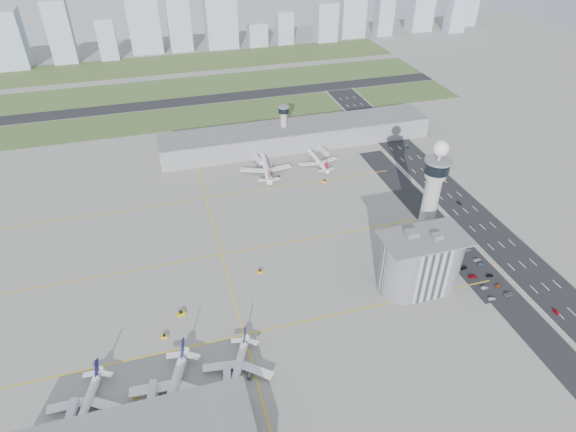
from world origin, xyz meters
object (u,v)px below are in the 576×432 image
object	(u,v)px
tug_1	(164,336)
car_lot_1	(485,288)
admin_building	(420,262)
car_lot_7	(498,285)
airplane_near_b	(171,389)
car_lot_3	(464,268)
car_lot_8	(490,275)
tug_2	(181,313)
jet_bridge_near_2	(227,395)
car_hw_4	(360,119)
airplane_far_a	(266,164)
jet_bridge_near_1	(150,415)
car_hw_2	(408,147)
jet_bridge_far_1	(318,148)
car_hw_1	(460,203)
tug_5	(325,181)
car_lot_10	(477,260)
car_lot_4	(459,260)
tug_4	(279,177)
jet_bridge_far_0	(254,157)
car_lot_9	(481,264)
car_lot_2	(473,276)
tug_0	(134,394)
car_hw_0	(556,312)
car_lot_5	(449,252)
airplane_near_a	(84,405)
airplane_far_b	(318,158)
secondary_tower	(284,123)
car_lot_11	(468,250)
tug_3	(260,271)
car_lot_0	(492,299)
car_lot_6	(508,294)
airplane_near_c	(237,367)

from	to	relation	value
tug_1	car_lot_1	world-z (taller)	tug_1
admin_building	car_lot_7	xyz separation A→B (m)	(40.15, -12.72, -14.76)
airplane_near_b	car_lot_3	size ratio (longest dim) A/B	9.74
car_lot_8	tug_2	bearing A→B (deg)	88.47
jet_bridge_near_2	car_hw_4	xyz separation A→B (m)	(160.26, 239.71, -2.20)
airplane_far_a	jet_bridge_near_2	xyz separation A→B (m)	(-59.26, -174.38, -3.21)
airplane_far_a	jet_bridge_near_1	bearing A→B (deg)	159.79
tug_1	car_hw_2	bearing A→B (deg)	130.87
jet_bridge_far_1	car_lot_8	bearing A→B (deg)	4.22
car_hw_1	tug_2	bearing A→B (deg)	-171.52
tug_5	car_lot_1	xyz separation A→B (m)	(42.78, -121.60, -0.25)
tug_2	car_lot_8	world-z (taller)	tug_2
tug_2	car_lot_10	bearing A→B (deg)	-109.54
tug_1	car_lot_4	distance (m)	159.04
jet_bridge_far_1	tug_4	size ratio (longest dim) A/B	4.56
jet_bridge_far_0	car_lot_9	distance (m)	175.55
admin_building	car_lot_2	xyz separation A→B (m)	(31.34, -3.24, -14.69)
tug_0	car_hw_0	xyz separation A→B (m)	(196.00, -9.64, -0.31)
airplane_near_b	car_hw_2	size ratio (longest dim) A/B	10.68
jet_bridge_near_2	jet_bridge_far_1	xyz separation A→B (m)	(105.00, 193.00, 0.00)
car_hw_2	tug_5	bearing A→B (deg)	-151.74
car_lot_4	car_hw_4	world-z (taller)	car_hw_4
tug_0	car_lot_5	distance (m)	176.96
jet_bridge_near_2	tug_5	distance (m)	175.82
car_lot_2	car_lot_5	world-z (taller)	car_lot_5
airplane_near_a	tug_0	world-z (taller)	airplane_near_a
airplane_far_b	car_lot_3	bearing A→B (deg)	-167.78
jet_bridge_near_1	tug_2	bearing A→B (deg)	-7.99
secondary_tower	tug_5	world-z (taller)	secondary_tower
jet_bridge_far_0	car_lot_2	xyz separation A→B (m)	(81.33, -157.24, -2.23)
car_lot_8	car_hw_4	distance (m)	206.35
secondary_tower	car_lot_3	xyz separation A→B (m)	(52.58, -167.84, -18.17)
jet_bridge_near_2	car_lot_11	distance (m)	156.64
jet_bridge_near_2	car_lot_5	world-z (taller)	jet_bridge_near_2
car_hw_0	car_hw_1	bearing A→B (deg)	93.48
car_lot_11	car_lot_7	bearing A→B (deg)	176.34
jet_bridge_near_1	car_lot_3	xyz separation A→B (m)	(165.58, 43.16, -2.21)
secondary_tower	airplane_far_a	distance (m)	45.47
jet_bridge_near_2	car_lot_8	size ratio (longest dim) A/B	3.72
tug_2	tug_3	size ratio (longest dim) A/B	1.27
car_lot_0	car_lot_3	world-z (taller)	car_lot_0
jet_bridge_far_0	car_lot_7	xyz separation A→B (m)	(90.15, -166.71, -2.31)
car_lot_1	car_hw_1	bearing A→B (deg)	-27.96
airplane_far_a	car_lot_6	size ratio (longest dim) A/B	9.42
car_lot_10	car_hw_1	size ratio (longest dim) A/B	1.10
car_lot_9	car_hw_0	world-z (taller)	car_hw_0
tug_1	car_hw_2	world-z (taller)	tug_1
airplane_near_c	car_lot_8	world-z (taller)	airplane_near_c
car_lot_6	car_hw_4	xyz separation A→B (m)	(14.47, 220.48, 0.01)
tug_5	car_lot_7	distance (m)	132.15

